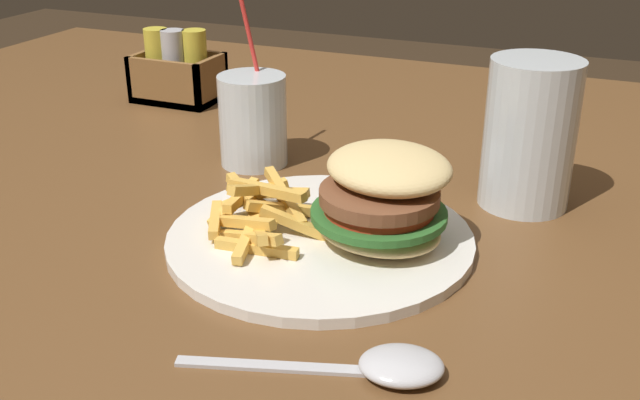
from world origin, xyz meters
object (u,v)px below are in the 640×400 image
condiment_caddy (177,73)px  meal_plate_near (347,217)px  spoon (391,366)px  juice_glass (253,122)px  beer_glass (529,139)px

condiment_caddy → meal_plate_near: bearing=-40.2°
meal_plate_near → spoon: size_ratio=1.51×
meal_plate_near → spoon: (0.10, -0.17, -0.02)m
spoon → juice_glass: bearing=112.6°
juice_glass → condiment_caddy: juice_glass is taller
beer_glass → condiment_caddy: beer_glass is taller
juice_glass → beer_glass: bearing=1.3°
juice_glass → spoon: size_ratio=1.07×
spoon → condiment_caddy: bearing=116.7°
spoon → condiment_caddy: size_ratio=1.55×
beer_glass → condiment_caddy: (-0.53, 0.17, -0.03)m
meal_plate_near → juice_glass: 0.23m
meal_plate_near → juice_glass: (-0.17, 0.15, 0.02)m
beer_glass → juice_glass: 0.31m
juice_glass → spoon: 0.42m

